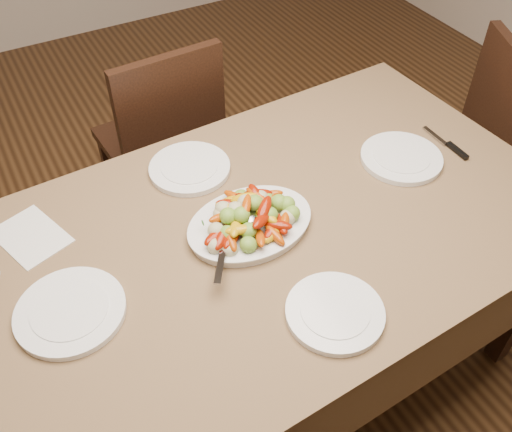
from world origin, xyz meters
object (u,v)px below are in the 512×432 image
object	(u,v)px
dining_table	(256,311)
plate_right	(401,158)
serving_platter	(250,226)
plate_near	(335,313)
chair_far	(158,140)
plate_far	(190,168)
plate_left	(70,312)

from	to	relation	value
dining_table	plate_right	distance (m)	0.68
serving_platter	plate_near	distance (m)	0.36
chair_far	plate_near	distance (m)	1.26
plate_right	serving_platter	bearing A→B (deg)	-176.70
dining_table	plate_far	xyz separation A→B (m)	(-0.05, 0.33, 0.39)
plate_left	plate_far	world-z (taller)	same
plate_right	plate_left	bearing A→B (deg)	-176.06
plate_left	plate_right	distance (m)	1.09
plate_left	plate_right	xyz separation A→B (m)	(1.09, 0.08, 0.00)
plate_left	plate_near	size ratio (longest dim) A/B	1.11
chair_far	plate_right	world-z (taller)	chair_far
chair_far	plate_near	bearing A→B (deg)	86.79
plate_right	plate_near	world-z (taller)	same
chair_far	plate_near	xyz separation A→B (m)	(0.00, -1.23, 0.29)
serving_platter	plate_right	bearing A→B (deg)	3.30
plate_right	plate_near	distance (m)	0.66
plate_right	plate_far	bearing A→B (deg)	155.35
plate_left	plate_near	bearing A→B (deg)	-29.28
dining_table	chair_far	world-z (taller)	chair_far
chair_far	dining_table	bearing A→B (deg)	84.83
plate_left	plate_right	size ratio (longest dim) A/B	1.05
dining_table	plate_right	world-z (taller)	plate_right
plate_near	chair_far	bearing A→B (deg)	90.21
dining_table	plate_right	xyz separation A→B (m)	(0.56, 0.05, 0.39)
dining_table	plate_left	distance (m)	0.66
dining_table	serving_platter	world-z (taller)	serving_platter
dining_table	serving_platter	size ratio (longest dim) A/B	5.19
plate_right	plate_far	world-z (taller)	same
dining_table	plate_near	size ratio (longest dim) A/B	7.56
plate_near	plate_left	bearing A→B (deg)	150.72
plate_far	plate_near	xyz separation A→B (m)	(0.08, -0.67, 0.00)
plate_far	serving_platter	bearing A→B (deg)	-81.98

